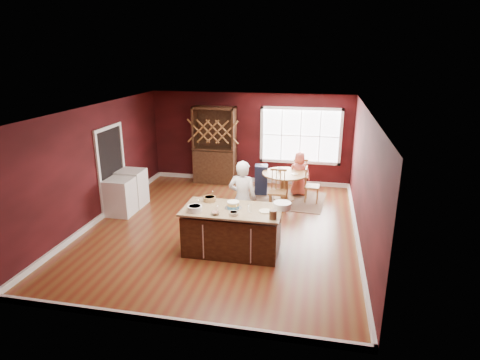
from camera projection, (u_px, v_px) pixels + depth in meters
name	position (u px, v px, depth m)	size (l,w,h in m)	color
room_shell	(222.00, 171.00, 8.75)	(7.00, 7.00, 7.00)	brown
window	(301.00, 136.00, 11.65)	(2.36, 0.10, 1.66)	white
doorway	(112.00, 170.00, 9.98)	(0.08, 1.26, 2.13)	white
kitchen_island	(232.00, 231.00, 7.96)	(1.93, 1.01, 0.92)	black
dining_table	(285.00, 181.00, 10.75)	(1.21, 1.21, 0.75)	brown
baker	(242.00, 199.00, 8.54)	(0.62, 0.41, 1.69)	white
layer_cake	(233.00, 205.00, 7.82)	(0.34, 0.34, 0.14)	white
bowl_blue	(195.00, 209.00, 7.68)	(0.28, 0.28, 0.11)	silver
bowl_yellow	(210.00, 199.00, 8.19)	(0.26, 0.26, 0.10)	#A2753A
bowl_pink	(215.00, 213.00, 7.52)	(0.16, 0.16, 0.06)	silver
bowl_olive	(234.00, 214.00, 7.49)	(0.18, 0.18, 0.07)	beige
drinking_glass	(250.00, 208.00, 7.61)	(0.08, 0.08, 0.16)	white
dinner_plate	(265.00, 211.00, 7.67)	(0.25, 0.25, 0.02)	#FAF4C3
white_tub	(282.00, 205.00, 7.82)	(0.35, 0.35, 0.12)	white
stoneware_crock	(273.00, 215.00, 7.31)	(0.14, 0.14, 0.17)	brown
rug	(284.00, 199.00, 10.91)	(2.13, 1.65, 0.01)	brown
chair_east	(312.00, 185.00, 10.61)	(0.40, 0.38, 0.95)	brown
chair_south	(277.00, 190.00, 10.03)	(0.44, 0.42, 1.05)	brown
chair_north	(299.00, 175.00, 11.35)	(0.43, 0.41, 1.02)	#9D663C
seated_woman	(299.00, 174.00, 11.09)	(0.60, 0.39, 1.23)	#D25E4F
high_chair	(261.00, 179.00, 11.22)	(0.35, 0.35, 0.87)	black
toddler	(259.00, 166.00, 11.13)	(0.18, 0.14, 0.26)	#8CA5BF
table_plate	(295.00, 174.00, 10.57)	(0.19, 0.19, 0.01)	beige
table_cup	(280.00, 170.00, 10.83)	(0.11, 0.11, 0.09)	white
hutch	(215.00, 145.00, 12.01)	(1.26, 0.52, 2.30)	black
washer	(120.00, 197.00, 9.79)	(0.62, 0.60, 0.90)	white
dryer	(132.00, 188.00, 10.38)	(0.65, 0.63, 0.94)	white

